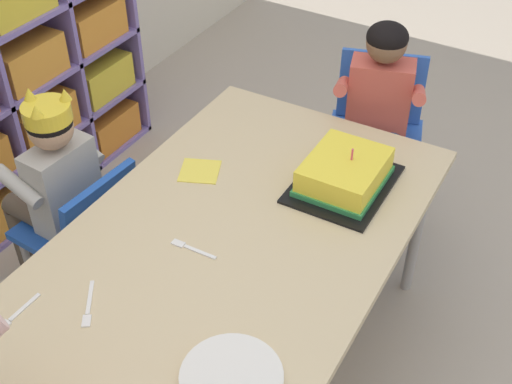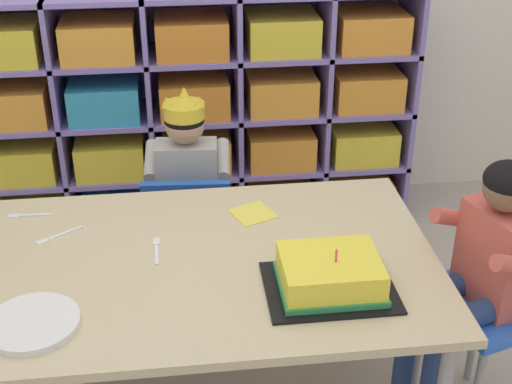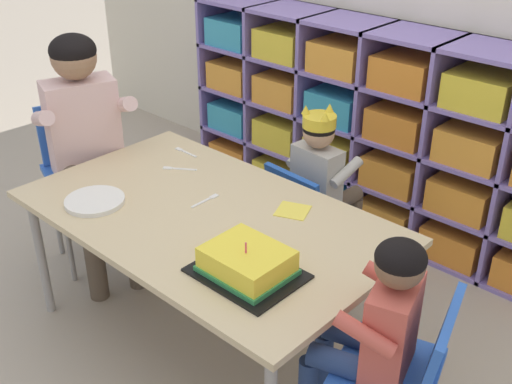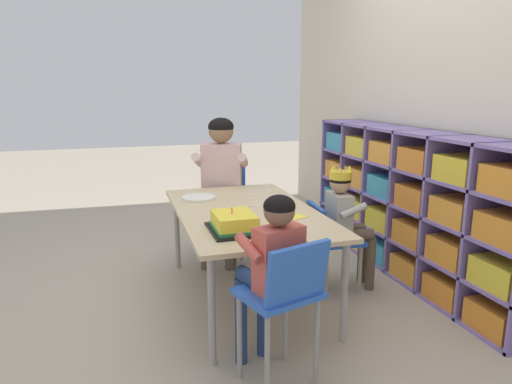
{
  "view_description": "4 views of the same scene",
  "coord_description": "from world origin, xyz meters",
  "px_view_note": "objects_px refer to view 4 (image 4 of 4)",
  "views": [
    {
      "loc": [
        -1.07,
        -0.69,
        1.79
      ],
      "look_at": [
        0.17,
        0.01,
        0.62
      ],
      "focal_mm": 47.12,
      "sensor_mm": 36.0,
      "label": 1
    },
    {
      "loc": [
        -0.0,
        -1.63,
        1.68
      ],
      "look_at": [
        0.2,
        0.03,
        0.76
      ],
      "focal_mm": 50.74,
      "sensor_mm": 36.0,
      "label": 2
    },
    {
      "loc": [
        1.48,
        -1.32,
        1.74
      ],
      "look_at": [
        0.21,
        0.04,
        0.73
      ],
      "focal_mm": 44.48,
      "sensor_mm": 36.0,
      "label": 3
    },
    {
      "loc": [
        2.56,
        -0.72,
        1.31
      ],
      "look_at": [
        0.24,
        -0.01,
        0.75
      ],
      "focal_mm": 31.86,
      "sensor_mm": 36.0,
      "label": 4
    }
  ],
  "objects_px": {
    "classroom_chair_adult_side": "(223,195)",
    "fork_beside_plate_stack": "(254,206)",
    "birthday_cake_on_tray": "(234,223)",
    "classroom_chair_blue": "(330,238)",
    "fork_at_table_front_edge": "(256,195)",
    "fork_scattered_mid_table": "(269,191)",
    "guest_at_table_side": "(272,261)",
    "child_with_crown": "(345,213)",
    "adult_helper_seated": "(221,172)",
    "activity_table": "(246,216)",
    "paper_plate_stack": "(198,198)",
    "classroom_chair_guest_side": "(285,295)"
  },
  "relations": [
    {
      "from": "fork_scattered_mid_table",
      "to": "fork_at_table_front_edge",
      "type": "bearing_deg",
      "value": -50.39
    },
    {
      "from": "child_with_crown",
      "to": "fork_at_table_front_edge",
      "type": "distance_m",
      "value": 0.62
    },
    {
      "from": "adult_helper_seated",
      "to": "child_with_crown",
      "type": "bearing_deg",
      "value": -31.69
    },
    {
      "from": "classroom_chair_adult_side",
      "to": "fork_at_table_front_edge",
      "type": "relative_size",
      "value": 5.88
    },
    {
      "from": "adult_helper_seated",
      "to": "classroom_chair_guest_side",
      "type": "height_order",
      "value": "adult_helper_seated"
    },
    {
      "from": "classroom_chair_guest_side",
      "to": "birthday_cake_on_tray",
      "type": "height_order",
      "value": "birthday_cake_on_tray"
    },
    {
      "from": "classroom_chair_blue",
      "to": "fork_scattered_mid_table",
      "type": "distance_m",
      "value": 0.59
    },
    {
      "from": "classroom_chair_blue",
      "to": "child_with_crown",
      "type": "height_order",
      "value": "child_with_crown"
    },
    {
      "from": "adult_helper_seated",
      "to": "fork_at_table_front_edge",
      "type": "distance_m",
      "value": 0.44
    },
    {
      "from": "birthday_cake_on_tray",
      "to": "fork_at_table_front_edge",
      "type": "distance_m",
      "value": 0.79
    },
    {
      "from": "classroom_chair_guest_side",
      "to": "fork_beside_plate_stack",
      "type": "bearing_deg",
      "value": -115.41
    },
    {
      "from": "child_with_crown",
      "to": "adult_helper_seated",
      "type": "xyz_separation_m",
      "value": [
        -0.78,
        -0.64,
        0.16
      ]
    },
    {
      "from": "classroom_chair_guest_side",
      "to": "fork_scattered_mid_table",
      "type": "bearing_deg",
      "value": -122.38
    },
    {
      "from": "child_with_crown",
      "to": "birthday_cake_on_tray",
      "type": "distance_m",
      "value": 0.89
    },
    {
      "from": "classroom_chair_blue",
      "to": "paper_plate_stack",
      "type": "distance_m",
      "value": 0.9
    },
    {
      "from": "fork_at_table_front_edge",
      "to": "classroom_chair_guest_side",
      "type": "bearing_deg",
      "value": -45.42
    },
    {
      "from": "classroom_chair_adult_side",
      "to": "fork_beside_plate_stack",
      "type": "xyz_separation_m",
      "value": [
        0.79,
        0.02,
        0.11
      ]
    },
    {
      "from": "birthday_cake_on_tray",
      "to": "classroom_chair_blue",
      "type": "bearing_deg",
      "value": 115.0
    },
    {
      "from": "classroom_chair_guest_side",
      "to": "guest_at_table_side",
      "type": "height_order",
      "value": "guest_at_table_side"
    },
    {
      "from": "activity_table",
      "to": "fork_scattered_mid_table",
      "type": "xyz_separation_m",
      "value": [
        -0.45,
        0.3,
        0.04
      ]
    },
    {
      "from": "fork_at_table_front_edge",
      "to": "birthday_cake_on_tray",
      "type": "bearing_deg",
      "value": -59.17
    },
    {
      "from": "adult_helper_seated",
      "to": "classroom_chair_blue",
      "type": "bearing_deg",
      "value": -36.08
    },
    {
      "from": "classroom_chair_adult_side",
      "to": "guest_at_table_side",
      "type": "xyz_separation_m",
      "value": [
        1.65,
        -0.16,
        0.09
      ]
    },
    {
      "from": "child_with_crown",
      "to": "guest_at_table_side",
      "type": "bearing_deg",
      "value": 138.88
    },
    {
      "from": "paper_plate_stack",
      "to": "activity_table",
      "type": "bearing_deg",
      "value": 32.42
    },
    {
      "from": "classroom_chair_blue",
      "to": "child_with_crown",
      "type": "bearing_deg",
      "value": -89.58
    },
    {
      "from": "fork_at_table_front_edge",
      "to": "child_with_crown",
      "type": "bearing_deg",
      "value": 17.26
    },
    {
      "from": "paper_plate_stack",
      "to": "fork_beside_plate_stack",
      "type": "height_order",
      "value": "paper_plate_stack"
    },
    {
      "from": "activity_table",
      "to": "paper_plate_stack",
      "type": "height_order",
      "value": "paper_plate_stack"
    },
    {
      "from": "guest_at_table_side",
      "to": "fork_scattered_mid_table",
      "type": "height_order",
      "value": "guest_at_table_side"
    },
    {
      "from": "classroom_chair_blue",
      "to": "paper_plate_stack",
      "type": "height_order",
      "value": "paper_plate_stack"
    },
    {
      "from": "activity_table",
      "to": "classroom_chair_adult_side",
      "type": "height_order",
      "value": "classroom_chair_adult_side"
    },
    {
      "from": "activity_table",
      "to": "paper_plate_stack",
      "type": "relative_size",
      "value": 6.2
    },
    {
      "from": "paper_plate_stack",
      "to": "fork_at_table_front_edge",
      "type": "height_order",
      "value": "paper_plate_stack"
    },
    {
      "from": "classroom_chair_adult_side",
      "to": "fork_scattered_mid_table",
      "type": "height_order",
      "value": "classroom_chair_adult_side"
    },
    {
      "from": "guest_at_table_side",
      "to": "fork_at_table_front_edge",
      "type": "distance_m",
      "value": 1.17
    },
    {
      "from": "activity_table",
      "to": "fork_at_table_front_edge",
      "type": "relative_size",
      "value": 10.86
    },
    {
      "from": "classroom_chair_guest_side",
      "to": "fork_scattered_mid_table",
      "type": "height_order",
      "value": "classroom_chair_guest_side"
    },
    {
      "from": "child_with_crown",
      "to": "fork_at_table_front_edge",
      "type": "height_order",
      "value": "child_with_crown"
    },
    {
      "from": "adult_helper_seated",
      "to": "birthday_cake_on_tray",
      "type": "height_order",
      "value": "adult_helper_seated"
    },
    {
      "from": "adult_helper_seated",
      "to": "classroom_chair_adult_side",
      "type": "bearing_deg",
      "value": 90.0
    },
    {
      "from": "fork_scattered_mid_table",
      "to": "adult_helper_seated",
      "type": "bearing_deg",
      "value": -134.35
    },
    {
      "from": "classroom_chair_blue",
      "to": "fork_scattered_mid_table",
      "type": "bearing_deg",
      "value": 31.91
    },
    {
      "from": "classroom_chair_blue",
      "to": "adult_helper_seated",
      "type": "height_order",
      "value": "adult_helper_seated"
    },
    {
      "from": "classroom_chair_blue",
      "to": "child_with_crown",
      "type": "distance_m",
      "value": 0.18
    },
    {
      "from": "child_with_crown",
      "to": "classroom_chair_adult_side",
      "type": "distance_m",
      "value": 1.08
    },
    {
      "from": "adult_helper_seated",
      "to": "classroom_chair_guest_side",
      "type": "distance_m",
      "value": 1.65
    },
    {
      "from": "classroom_chair_adult_side",
      "to": "adult_helper_seated",
      "type": "xyz_separation_m",
      "value": [
        0.11,
        -0.04,
        0.2
      ]
    },
    {
      "from": "classroom_chair_guest_side",
      "to": "birthday_cake_on_tray",
      "type": "bearing_deg",
      "value": -96.88
    },
    {
      "from": "fork_at_table_front_edge",
      "to": "fork_scattered_mid_table",
      "type": "xyz_separation_m",
      "value": [
        -0.1,
        0.13,
        0.0
      ]
    }
  ]
}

